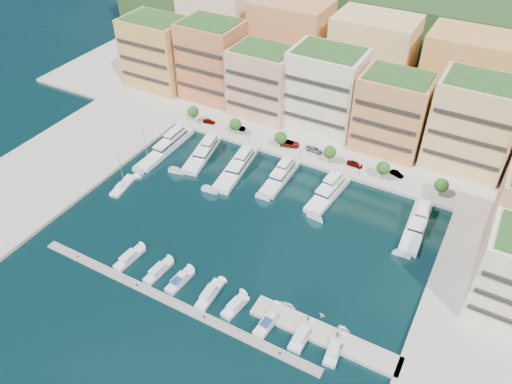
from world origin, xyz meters
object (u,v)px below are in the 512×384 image
cruiser_9 (334,351)px  sailboat_1 (123,186)px  lamppost_4 (424,188)px  person_0 (308,318)px  tree_3 (330,152)px  cruiser_6 (235,306)px  cruiser_2 (129,258)px  cruiser_7 (268,322)px  cruiser_8 (301,336)px  tree_5 (442,185)px  car_5 (397,174)px  yacht_0 (168,145)px  car_2 (290,143)px  car_1 (238,127)px  tree_1 (235,124)px  yacht_1 (203,152)px  yacht_6 (417,223)px  tree_2 (281,138)px  sailboat_2 (147,161)px  yacht_4 (329,192)px  person_1 (338,334)px  lamppost_1 (248,135)px  lamppost_0 (200,120)px  tender_2 (345,331)px  car_3 (314,150)px  tender_0 (288,306)px  yacht_3 (281,175)px  tender_3 (346,332)px  cruiser_4 (180,281)px  car_4 (355,164)px  tree_4 (383,168)px  tree_0 (193,112)px  tender_1 (322,315)px  cruiser_5 (209,295)px  yacht_2 (237,166)px  cruiser_3 (158,271)px  lamppost_3 (359,169)px

cruiser_9 → sailboat_1: size_ratio=0.55×
lamppost_4 → person_0: lamppost_4 is taller
tree_3 → cruiser_6: size_ratio=0.77×
cruiser_2 → tree_3: bearing=65.3°
cruiser_7 → cruiser_8: bearing=0.2°
tree_5 → car_5: size_ratio=1.39×
yacht_0 → car_2: 37.56m
car_1 → cruiser_6: bearing=-160.4°
person_0 → car_2: bearing=23.5°
tree_1 → yacht_1: size_ratio=0.28×
cruiser_7 → car_2: bearing=112.1°
yacht_6 → tree_2: bearing=163.2°
sailboat_2 → yacht_4: bearing=12.4°
yacht_1 → person_1: bearing=-34.5°
tree_1 → lamppost_1: bearing=-21.0°
lamppost_0 → yacht_0: (-2.83, -13.48, -2.62)m
lamppost_1 → lamppost_0: bearing=180.0°
car_2 → tender_2: bearing=-155.5°
car_3 → tender_0: bearing=-162.8°
yacht_3 → tender_3: bearing=-48.6°
cruiser_4 → car_1: (-20.57, 60.95, 1.21)m
cruiser_8 → car_4: size_ratio=1.65×
tree_4 → cruiser_9: 58.94m
tree_0 → car_4: (55.24, 2.10, -2.95)m
sailboat_1 → cruiser_6: bearing=-22.9°
tender_2 → sailboat_1: bearing=98.6°
tree_2 → tender_1: (35.67, -50.94, -4.37)m
person_0 → person_1: bearing=-102.3°
yacht_6 → sailboat_2: bearing=-172.1°
person_0 → cruiser_5: bearing=94.3°
tree_4 → cruiser_7: bearing=-95.3°
tree_4 → tender_1: 51.26m
tree_1 → yacht_4: bearing=-19.2°
tree_5 → car_3: size_ratio=1.09×
tree_0 → cruiser_6: (50.45, -58.08, -4.20)m
cruiser_5 → person_0: 22.36m
yacht_3 → cruiser_6: size_ratio=2.42×
yacht_0 → cruiser_9: 83.49m
yacht_2 → cruiser_3: (4.48, -43.35, -0.66)m
tree_2 → car_3: (9.86, 3.13, -2.99)m
car_4 → cruiser_5: bearing=170.9°
yacht_2 → sailboat_2: size_ratio=1.73×
yacht_2 → sailboat_1: (-23.86, -22.64, -0.90)m
cruiser_6 → car_1: car_1 is taller
cruiser_2 → car_4: (33.97, 60.19, 1.25)m
yacht_4 → sailboat_1: size_ratio=1.43×
tender_2 → yacht_2: bearing=72.3°
tree_0 → cruiser_8: tree_0 is taller
cruiser_3 → tree_1: bearing=103.4°
lamppost_3 → sailboat_2: bearing=-158.9°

